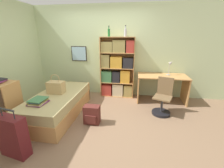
% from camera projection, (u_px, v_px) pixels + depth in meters
% --- Properties ---
extents(ground_plane, '(14.00, 14.00, 0.00)m').
position_uv_depth(ground_plane, '(92.00, 117.00, 3.40)').
color(ground_plane, '#84664C').
extents(wall_back, '(10.00, 0.09, 2.60)m').
position_uv_depth(wall_back, '(105.00, 52.00, 4.45)').
color(wall_back, beige).
rests_on(wall_back, ground_plane).
extents(bed, '(0.91, 1.91, 0.51)m').
position_uv_depth(bed, '(59.00, 104.00, 3.46)').
color(bed, tan).
rests_on(bed, ground_plane).
extents(handbag, '(0.36, 0.22, 0.44)m').
position_uv_depth(handbag, '(56.00, 87.00, 3.40)').
color(handbag, tan).
rests_on(handbag, bed).
extents(book_stack_on_bed, '(0.32, 0.38, 0.10)m').
position_uv_depth(book_stack_on_bed, '(38.00, 101.00, 2.90)').
color(book_stack_on_bed, gold).
rests_on(book_stack_on_bed, bed).
extents(suitcase, '(0.48, 0.26, 0.78)m').
position_uv_depth(suitcase, '(13.00, 136.00, 2.24)').
color(suitcase, '#5B191E').
rests_on(suitcase, ground_plane).
extents(dresser, '(0.54, 0.47, 0.90)m').
position_uv_depth(dresser, '(3.00, 104.00, 3.00)').
color(dresser, tan).
rests_on(dresser, ground_plane).
extents(bookcase, '(0.97, 0.28, 1.73)m').
position_uv_depth(bookcase, '(117.00, 69.00, 4.35)').
color(bookcase, tan).
rests_on(bookcase, ground_plane).
extents(bottle_green, '(0.06, 0.06, 0.28)m').
position_uv_depth(bottle_green, '(109.00, 32.00, 4.05)').
color(bottle_green, '#1E6B2D').
rests_on(bottle_green, bookcase).
extents(bottle_brown, '(0.08, 0.08, 0.29)m').
position_uv_depth(bottle_brown, '(125.00, 32.00, 4.04)').
color(bottle_brown, '#B7BCC1').
rests_on(bottle_brown, bookcase).
extents(desk, '(1.30, 0.67, 0.74)m').
position_uv_depth(desk, '(162.00, 83.00, 4.08)').
color(desk, tan).
rests_on(desk, ground_plane).
extents(desk_lamp, '(0.16, 0.11, 0.41)m').
position_uv_depth(desk_lamp, '(170.00, 65.00, 3.98)').
color(desk_lamp, '#ADA89E').
rests_on(desk_lamp, desk).
extents(desk_chair, '(0.49, 0.49, 0.86)m').
position_uv_depth(desk_chair, '(162.00, 102.00, 3.49)').
color(desk_chair, black).
rests_on(desk_chair, ground_plane).
extents(backpack, '(0.33, 0.23, 0.39)m').
position_uv_depth(backpack, '(92.00, 115.00, 3.11)').
color(backpack, '#56231E').
rests_on(backpack, ground_plane).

